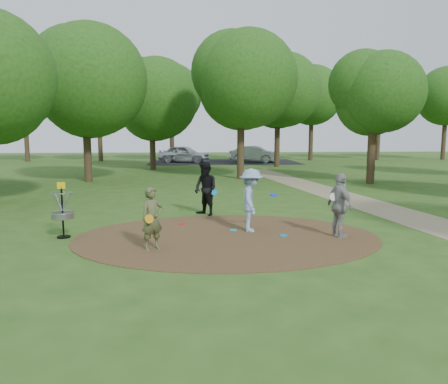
{
  "coord_description": "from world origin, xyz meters",
  "views": [
    {
      "loc": [
        -0.91,
        -11.73,
        2.9
      ],
      "look_at": [
        0.0,
        1.2,
        1.1
      ],
      "focal_mm": 35.0,
      "sensor_mm": 36.0,
      "label": 1
    }
  ],
  "objects": [
    {
      "name": "disc_ground_blue",
      "position": [
        1.58,
        -0.0,
        0.03
      ],
      "size": [
        0.22,
        0.22,
        0.02
      ],
      "primitive_type": "cylinder",
      "color": "#0C88CC",
      "rests_on": "dirt_clearing"
    },
    {
      "name": "player_observer_with_disc",
      "position": [
        -1.93,
        -1.14,
        0.78
      ],
      "size": [
        0.68,
        0.63,
        1.57
      ],
      "color": "#505632",
      "rests_on": "ground"
    },
    {
      "name": "parking_lot",
      "position": [
        2.0,
        30.0,
        0.0
      ],
      "size": [
        14.0,
        8.0,
        0.01
      ],
      "primitive_type": "cube",
      "color": "black",
      "rests_on": "ground"
    },
    {
      "name": "disc_ground_red",
      "position": [
        -1.28,
        1.76,
        0.03
      ],
      "size": [
        0.22,
        0.22,
        0.02
      ],
      "primitive_type": "cylinder",
      "color": "red",
      "rests_on": "dirt_clearing"
    },
    {
      "name": "player_throwing_with_disc",
      "position": [
        0.75,
        0.67,
        0.92
      ],
      "size": [
        1.16,
        1.24,
        1.85
      ],
      "color": "#85A3C7",
      "rests_on": "ground"
    },
    {
      "name": "dirt_clearing",
      "position": [
        0.0,
        0.0,
        0.01
      ],
      "size": [
        8.4,
        8.4,
        0.02
      ],
      "primitive_type": "cylinder",
      "color": "#47301C",
      "rests_on": "ground"
    },
    {
      "name": "player_walking_with_disc",
      "position": [
        -0.49,
        3.22,
        0.93
      ],
      "size": [
        1.12,
        1.15,
        1.86
      ],
      "color": "black",
      "rests_on": "ground"
    },
    {
      "name": "player_waiting_with_disc",
      "position": [
        3.08,
        -0.23,
        0.89
      ],
      "size": [
        0.72,
        1.13,
        1.78
      ],
      "color": "#949396",
      "rests_on": "ground"
    },
    {
      "name": "disc_golf_basket",
      "position": [
        -4.5,
        0.3,
        0.87
      ],
      "size": [
        0.63,
        0.63,
        1.54
      ],
      "color": "black",
      "rests_on": "ground"
    },
    {
      "name": "footpath",
      "position": [
        6.5,
        2.0,
        0.01
      ],
      "size": [
        7.55,
        39.89,
        0.01
      ],
      "primitive_type": "cube",
      "rotation": [
        0.0,
        0.0,
        0.14
      ],
      "color": "#8C7A5B",
      "rests_on": "ground"
    },
    {
      "name": "car_left",
      "position": [
        -1.74,
        29.41,
        0.81
      ],
      "size": [
        5.1,
        3.19,
        1.62
      ],
      "primitive_type": "imported",
      "rotation": [
        0.0,
        0.0,
        1.28
      ],
      "color": "#B4B5BC",
      "rests_on": "ground"
    },
    {
      "name": "tree_ring",
      "position": [
        0.61,
        9.47,
        5.21
      ],
      "size": [
        36.83,
        45.51,
        9.02
      ],
      "color": "#332316",
      "rests_on": "ground"
    },
    {
      "name": "ground",
      "position": [
        0.0,
        0.0,
        0.0
      ],
      "size": [
        100.0,
        100.0,
        0.0
      ],
      "primitive_type": "plane",
      "color": "#2D5119",
      "rests_on": "ground"
    },
    {
      "name": "disc_ground_cyan",
      "position": [
        0.25,
        0.76,
        0.03
      ],
      "size": [
        0.22,
        0.22,
        0.02
      ],
      "primitive_type": "cylinder",
      "color": "#1BA9DF",
      "rests_on": "dirt_clearing"
    },
    {
      "name": "car_right",
      "position": [
        4.95,
        29.58,
        0.77
      ],
      "size": [
        4.89,
        3.45,
        1.53
      ],
      "primitive_type": "imported",
      "rotation": [
        0.0,
        0.0,
        1.13
      ],
      "color": "#A6AAAE",
      "rests_on": "ground"
    }
  ]
}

